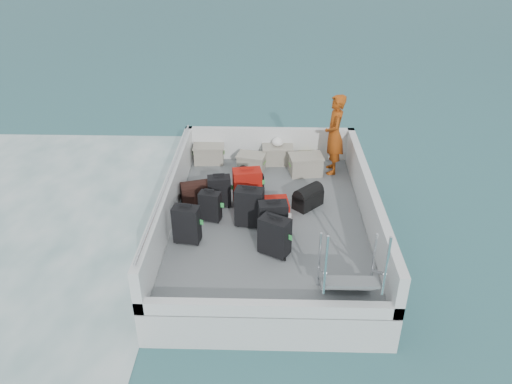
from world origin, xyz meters
TOP-DOWN VIEW (x-y plane):
  - ground at (0.00, 0.00)m, footprint 160.00×160.00m
  - wake_foam at (-4.80, 0.00)m, footprint 10.00×10.00m
  - ferry_hull at (0.00, 0.00)m, footprint 3.60×5.00m
  - deck at (0.00, 0.00)m, footprint 3.30×4.70m
  - deck_fittings at (0.35, -0.32)m, footprint 3.60×5.00m
  - suitcase_0 at (-1.32, -0.78)m, footprint 0.45×0.30m
  - suitcase_1 at (-1.01, -0.12)m, footprint 0.40×0.29m
  - suitcase_2 at (-0.90, 0.38)m, footprint 0.44×0.30m
  - suitcase_4 at (-0.33, -0.25)m, footprint 0.51×0.35m
  - suitcase_5 at (-0.40, 0.45)m, footprint 0.55×0.39m
  - suitcase_6 at (0.09, -1.06)m, footprint 0.54×0.47m
  - suitcase_7 at (0.07, -0.60)m, footprint 0.49×0.32m
  - suitcase_8 at (-0.00, 0.10)m, footprint 0.75×0.54m
  - duffel_0 at (-1.34, 0.55)m, footprint 0.64×0.46m
  - duffel_1 at (-0.37, 1.05)m, footprint 0.55×0.53m
  - duffel_2 at (0.71, 0.40)m, footprint 0.60×0.60m
  - crate_0 at (-1.29, 2.20)m, footprint 0.63×0.45m
  - crate_1 at (-0.37, 1.86)m, footprint 0.60×0.48m
  - crate_2 at (0.18, 2.20)m, footprint 0.62×0.44m
  - crate_3 at (0.75, 1.70)m, footprint 0.69×0.52m
  - yellow_bag at (0.80, 2.20)m, footprint 0.28×0.26m
  - white_bag at (0.18, 2.20)m, footprint 0.24×0.24m
  - passenger at (1.30, 1.83)m, footprint 0.40×0.61m

SIDE VIEW (x-z plane):
  - ground at x=0.00m, z-range 0.00..0.00m
  - wake_foam at x=-4.80m, z-range 0.00..0.00m
  - ferry_hull at x=0.00m, z-range 0.00..0.60m
  - deck at x=0.00m, z-range 0.60..0.62m
  - yellow_bag at x=0.80m, z-range 0.62..0.84m
  - suitcase_8 at x=0.00m, z-range 0.62..0.90m
  - duffel_0 at x=-1.34m, z-range 0.62..0.94m
  - duffel_1 at x=-0.37m, z-range 0.62..0.94m
  - duffel_2 at x=0.71m, z-range 0.62..0.94m
  - crate_1 at x=-0.37m, z-range 0.62..0.94m
  - crate_2 at x=0.18m, z-range 0.62..0.99m
  - crate_0 at x=-1.29m, z-range 0.62..0.99m
  - crate_3 at x=0.75m, z-range 0.62..1.00m
  - suitcase_1 at x=-1.01m, z-range 0.62..1.17m
  - suitcase_2 at x=-0.90m, z-range 0.62..1.21m
  - suitcase_6 at x=0.09m, z-range 0.62..1.26m
  - suitcase_7 at x=0.07m, z-range 0.62..1.27m
  - suitcase_0 at x=-1.32m, z-range 0.62..1.27m
  - suitcase_4 at x=-0.33m, z-range 0.62..1.31m
  - suitcase_5 at x=-0.40m, z-range 0.62..1.32m
  - deck_fittings at x=0.35m, z-range 0.54..1.44m
  - white_bag at x=0.18m, z-range 0.99..1.17m
  - passenger at x=1.30m, z-range 0.62..2.27m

